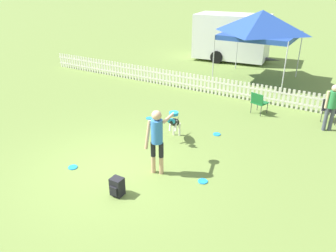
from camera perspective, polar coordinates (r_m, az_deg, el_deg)
ground_plane at (r=8.47m, az=-9.40°, el=-7.28°), size 240.00×240.00×0.00m
handler_person at (r=7.71m, az=-1.80°, el=-1.46°), size 0.45×1.07×1.66m
leaping_dog at (r=9.51m, az=1.13°, el=0.59°), size 0.47×1.06×0.88m
frisbee_near_handler at (r=11.19m, az=-3.26°, el=1.36°), size 0.23×0.23×0.02m
frisbee_near_dog at (r=7.90m, az=6.08°, el=-9.55°), size 0.23×0.23×0.02m
frisbee_midfield at (r=8.72m, az=-16.24°, el=-6.91°), size 0.23×0.23×0.02m
frisbee_far_scatter at (r=10.15m, az=8.50°, el=-1.43°), size 0.23×0.23×0.02m
backpack_on_grass at (r=7.42m, az=-8.87°, el=-10.41°), size 0.27×0.28×0.42m
picket_fence at (r=13.51m, az=8.37°, el=6.90°), size 17.89×0.04×0.71m
folding_chair_blue_left at (r=11.96m, az=26.58°, el=2.69°), size 0.60×0.62×0.81m
folding_chair_center at (r=11.82m, az=15.51°, el=4.15°), size 0.59×0.60×0.78m
canopy_tent_main at (r=15.41m, az=15.98°, el=16.71°), size 3.08×3.08×3.11m
spectator_standing at (r=11.16m, az=26.65°, el=3.49°), size 0.38×0.27×1.49m
equipment_trailer at (r=19.32m, az=11.05°, el=15.05°), size 4.86×2.49×2.53m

